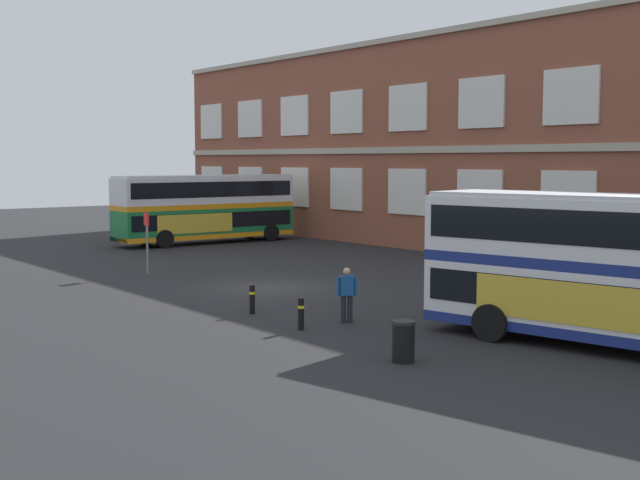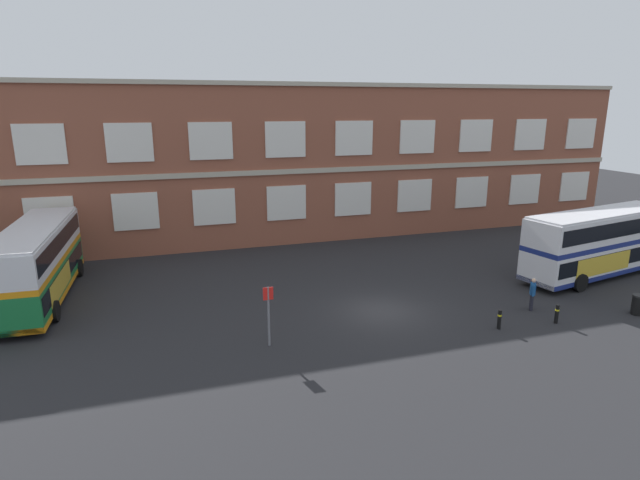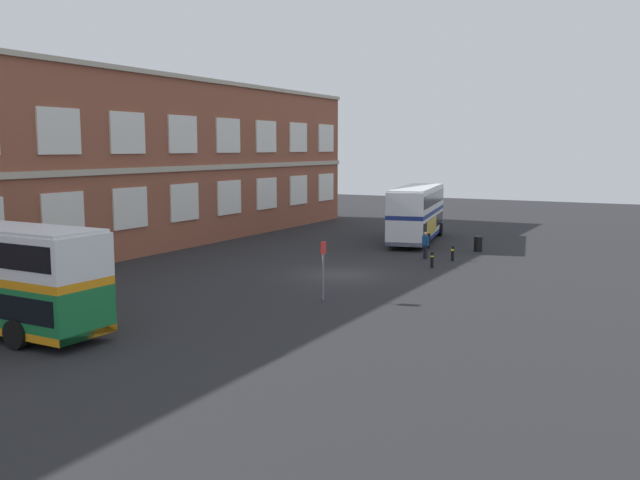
{
  "view_description": "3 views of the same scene",
  "coord_description": "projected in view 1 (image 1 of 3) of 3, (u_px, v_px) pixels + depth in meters",
  "views": [
    {
      "loc": [
        26.74,
        -18.29,
        4.96
      ],
      "look_at": [
        0.36,
        2.27,
        1.76
      ],
      "focal_mm": 46.85,
      "sensor_mm": 36.0,
      "label": 1
    },
    {
      "loc": [
        -10.36,
        -22.24,
        10.17
      ],
      "look_at": [
        -2.43,
        2.82,
        3.24
      ],
      "focal_mm": 28.67,
      "sensor_mm": 36.0,
      "label": 2
    },
    {
      "loc": [
        -34.03,
        -16.58,
        6.93
      ],
      "look_at": [
        -1.91,
        0.42,
        2.11
      ],
      "focal_mm": 39.14,
      "sensor_mm": 36.0,
      "label": 3
    }
  ],
  "objects": [
    {
      "name": "ground_plane",
      "position": [
        309.0,
        283.0,
        33.89
      ],
      "size": [
        120.0,
        120.0,
        0.0
      ],
      "primitive_type": "plane",
      "color": "#232326"
    },
    {
      "name": "safety_bollard_west",
      "position": [
        252.0,
        299.0,
        26.97
      ],
      "size": [
        0.19,
        0.19,
        0.95
      ],
      "color": "black",
      "rests_on": "ground"
    },
    {
      "name": "waiting_passenger",
      "position": [
        347.0,
        293.0,
        25.46
      ],
      "size": [
        0.44,
        0.59,
        1.7
      ],
      "color": "black",
      "rests_on": "ground"
    },
    {
      "name": "brick_terminal_building",
      "position": [
        531.0,
        145.0,
        44.3
      ],
      "size": [
        57.91,
        8.19,
        11.82
      ],
      "color": "brown",
      "rests_on": "ground"
    },
    {
      "name": "safety_bollard_east",
      "position": [
        301.0,
        313.0,
        24.41
      ],
      "size": [
        0.19,
        0.19,
        0.95
      ],
      "color": "black",
      "rests_on": "ground"
    },
    {
      "name": "station_litter_bin",
      "position": [
        403.0,
        341.0,
        20.54
      ],
      "size": [
        0.6,
        0.6,
        1.03
      ],
      "color": "black",
      "rests_on": "ground"
    },
    {
      "name": "double_decker_middle",
      "position": [
        630.0,
        270.0,
        21.52
      ],
      "size": [
        11.29,
        4.64,
        4.07
      ],
      "color": "silver",
      "rests_on": "ground"
    },
    {
      "name": "double_decker_near",
      "position": [
        205.0,
        207.0,
        49.95
      ],
      "size": [
        3.11,
        11.07,
        4.07
      ],
      "color": "#197038",
      "rests_on": "ground"
    },
    {
      "name": "bus_stand_flag",
      "position": [
        147.0,
        237.0,
        36.19
      ],
      "size": [
        0.44,
        0.1,
        2.7
      ],
      "color": "slate",
      "rests_on": "ground"
    }
  ]
}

